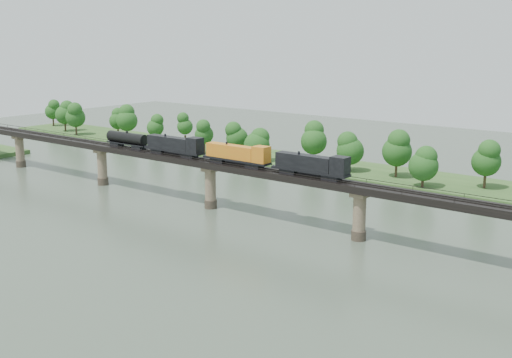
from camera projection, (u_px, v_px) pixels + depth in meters
The scene contains 6 objects.
ground at pixel (112, 238), 130.28m from camera, with size 400.00×400.00×0.00m, color #374536.
far_bank at pixel (331, 168), 195.48m from camera, with size 300.00×24.00×1.60m, color #2C4D1F.
bridge at pixel (210, 186), 152.16m from camera, with size 236.00×30.00×11.50m.
bridge_superstructure at pixel (210, 160), 150.78m from camera, with size 220.00×4.90×0.75m.
far_treeline at pixel (301, 141), 195.22m from camera, with size 289.06×17.54×13.60m.
freight_train at pixel (215, 151), 149.39m from camera, with size 73.35×2.86×5.05m.
Camera 1 is at (99.71, -80.09, 40.26)m, focal length 45.00 mm.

